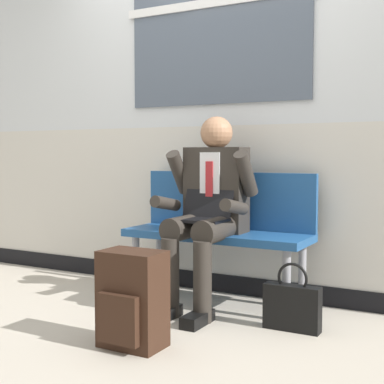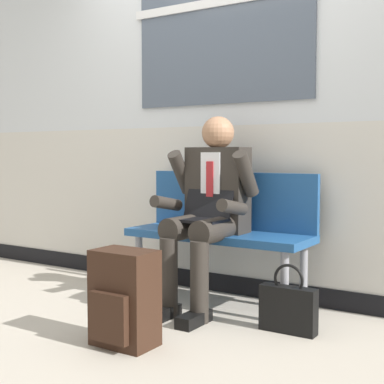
{
  "view_description": "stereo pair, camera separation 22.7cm",
  "coord_description": "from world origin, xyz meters",
  "px_view_note": "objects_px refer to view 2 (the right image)",
  "views": [
    {
      "loc": [
        1.73,
        -2.82,
        0.99
      ],
      "look_at": [
        0.07,
        0.17,
        0.75
      ],
      "focal_mm": 51.26,
      "sensor_mm": 36.0,
      "label": 1
    },
    {
      "loc": [
        1.93,
        -2.7,
        0.99
      ],
      "look_at": [
        0.07,
        0.17,
        0.75
      ],
      "focal_mm": 51.26,
      "sensor_mm": 36.0,
      "label": 2
    }
  ],
  "objects_px": {
    "backpack": "(124,299)",
    "person_seated": "(208,207)",
    "bench_with_person": "(223,225)",
    "handbag": "(288,308)"
  },
  "relations": [
    {
      "from": "backpack",
      "to": "person_seated",
      "type": "bearing_deg",
      "value": 89.17
    },
    {
      "from": "bench_with_person",
      "to": "person_seated",
      "type": "height_order",
      "value": "person_seated"
    },
    {
      "from": "bench_with_person",
      "to": "handbag",
      "type": "xyz_separation_m",
      "value": [
        0.62,
        -0.35,
        -0.38
      ]
    },
    {
      "from": "bench_with_person",
      "to": "backpack",
      "type": "relative_size",
      "value": 2.49
    },
    {
      "from": "person_seated",
      "to": "handbag",
      "type": "bearing_deg",
      "value": -14.5
    },
    {
      "from": "bench_with_person",
      "to": "backpack",
      "type": "xyz_separation_m",
      "value": [
        -0.01,
        -1.01,
        -0.27
      ]
    },
    {
      "from": "backpack",
      "to": "bench_with_person",
      "type": "bearing_deg",
      "value": 89.33
    },
    {
      "from": "bench_with_person",
      "to": "handbag",
      "type": "distance_m",
      "value": 0.81
    },
    {
      "from": "handbag",
      "to": "person_seated",
      "type": "bearing_deg",
      "value": 165.5
    },
    {
      "from": "person_seated",
      "to": "bench_with_person",
      "type": "bearing_deg",
      "value": 90.0
    }
  ]
}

